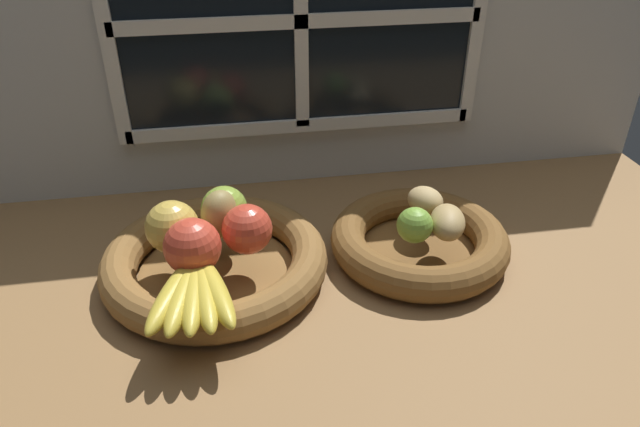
{
  "coord_description": "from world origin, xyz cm",
  "views": [
    {
      "loc": [
        -13.99,
        -72.94,
        54.96
      ],
      "look_at": [
        -1.44,
        -0.15,
        9.45
      ],
      "focal_mm": 32.67,
      "sensor_mm": 36.0,
      "label": 1
    }
  ],
  "objects": [
    {
      "name": "ground_plane",
      "position": [
        0.0,
        0.0,
        -1.5
      ],
      "size": [
        140.0,
        90.0,
        3.0
      ],
      "primitive_type": "cube",
      "color": "olive"
    },
    {
      "name": "back_wall",
      "position": [
        0.0,
        29.77,
        27.88
      ],
      "size": [
        140.0,
        4.6,
        55.0
      ],
      "color": "silver",
      "rests_on": "ground_plane"
    },
    {
      "name": "fruit_bowl_left",
      "position": [
        -17.53,
        -0.15,
        2.55
      ],
      "size": [
        34.13,
        34.13,
        5.45
      ],
      "color": "brown",
      "rests_on": "ground_plane"
    },
    {
      "name": "fruit_bowl_right",
      "position": [
        14.64,
        -0.15,
        2.56
      ],
      "size": [
        28.35,
        28.35,
        5.45
      ],
      "color": "brown",
      "rests_on": "ground_plane"
    },
    {
      "name": "apple_green_back",
      "position": [
        -15.51,
        4.37,
        9.01
      ],
      "size": [
        7.11,
        7.11,
        7.11
      ],
      "primitive_type": "sphere",
      "color": "#8CAD3D",
      "rests_on": "fruit_bowl_left"
    },
    {
      "name": "apple_red_right",
      "position": [
        -12.44,
        -2.08,
        9.12
      ],
      "size": [
        7.35,
        7.35,
        7.35
      ],
      "primitive_type": "sphere",
      "color": "#CC422D",
      "rests_on": "fruit_bowl_left"
    },
    {
      "name": "apple_golden_left",
      "position": [
        -23.06,
        0.2,
        9.33
      ],
      "size": [
        7.77,
        7.77,
        7.77
      ],
      "primitive_type": "sphere",
      "color": "gold",
      "rests_on": "fruit_bowl_left"
    },
    {
      "name": "apple_red_front",
      "position": [
        -20.1,
        -5.63,
        9.43
      ],
      "size": [
        7.96,
        7.96,
        7.96
      ],
      "primitive_type": "sphere",
      "color": "#CC422D",
      "rests_on": "fruit_bowl_left"
    },
    {
      "name": "pear_brown",
      "position": [
        -16.14,
        2.45,
        9.28
      ],
      "size": [
        8.09,
        8.16,
        7.67
      ],
      "primitive_type": "ellipsoid",
      "rotation": [
        0.0,
        0.0,
        3.97
      ],
      "color": "olive",
      "rests_on": "fruit_bowl_left"
    },
    {
      "name": "banana_bunch_front",
      "position": [
        -20.06,
        -12.24,
        7.03
      ],
      "size": [
        13.02,
        17.92,
        3.16
      ],
      "color": "gold",
      "rests_on": "fruit_bowl_left"
    },
    {
      "name": "potato_small",
      "position": [
        17.62,
        -3.12,
        7.73
      ],
      "size": [
        7.47,
        9.28,
        4.56
      ],
      "primitive_type": "ellipsoid",
      "rotation": [
        0.0,
        0.0,
        4.41
      ],
      "color": "tan",
      "rests_on": "fruit_bowl_right"
    },
    {
      "name": "potato_back",
      "position": [
        16.5,
        3.95,
        7.58
      ],
      "size": [
        7.47,
        7.89,
        4.25
      ],
      "primitive_type": "ellipsoid",
      "rotation": [
        0.0,
        0.0,
        5.18
      ],
      "color": "tan",
      "rests_on": "fruit_bowl_right"
    },
    {
      "name": "lime_near",
      "position": [
        12.23,
        -3.75,
        8.17
      ],
      "size": [
        5.44,
        5.44,
        5.44
      ],
      "primitive_type": "sphere",
      "color": "#7AAD3D",
      "rests_on": "fruit_bowl_right"
    }
  ]
}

